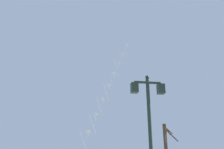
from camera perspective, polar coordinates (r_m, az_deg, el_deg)
twin_lantern_lamp_post at (r=9.56m, az=8.84°, el=-9.26°), size 1.39×0.28×5.14m
kite_train at (r=22.75m, az=-1.32°, el=-3.92°), size 6.44×8.07×15.31m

